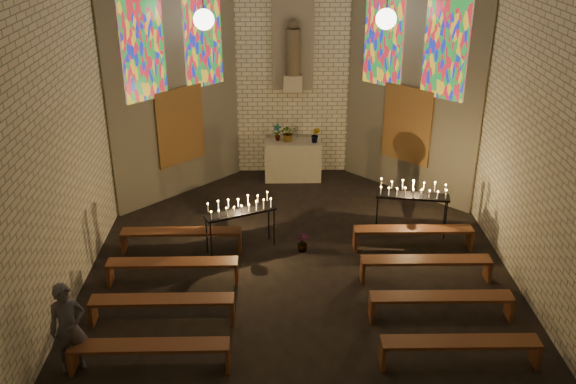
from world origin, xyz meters
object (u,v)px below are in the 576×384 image
object	(u,v)px
altar	(293,160)
votive_stand_left	(240,209)
aisle_flower_pot	(302,243)
visitor	(68,328)
votive_stand_right	(413,192)

from	to	relation	value
altar	votive_stand_left	distance (m)	3.77
votive_stand_left	aisle_flower_pot	bearing A→B (deg)	-29.22
aisle_flower_pot	votive_stand_left	distance (m)	1.43
altar	votive_stand_left	size ratio (longest dim) A/B	0.97
aisle_flower_pot	visitor	xyz separation A→B (m)	(-3.59, -3.47, 0.54)
votive_stand_left	votive_stand_right	size ratio (longest dim) A/B	0.94
altar	votive_stand_right	size ratio (longest dim) A/B	0.90
aisle_flower_pot	votive_stand_right	world-z (taller)	votive_stand_right
votive_stand_left	votive_stand_right	distance (m)	3.60
votive_stand_left	visitor	world-z (taller)	visitor
visitor	votive_stand_right	bearing A→B (deg)	10.81
altar	visitor	world-z (taller)	visitor
altar	aisle_flower_pot	distance (m)	3.70
votive_stand_left	visitor	xyz separation A→B (m)	(-2.36, -3.59, -0.18)
visitor	altar	bearing A→B (deg)	39.37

